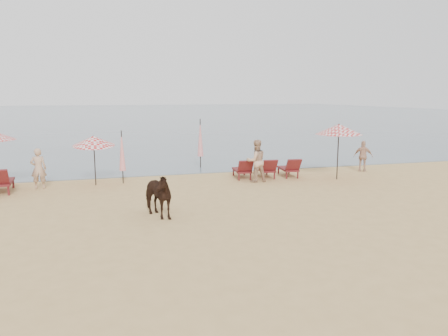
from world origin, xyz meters
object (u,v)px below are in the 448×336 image
object	(u,v)px
umbrella_closed_left	(122,151)
beachgoer_right_a	(256,161)
cow	(155,195)
umbrella_closed_right	(200,138)
lounger_cluster_right	(266,168)
beachgoer_right_b	(363,156)
beachgoer_left	(38,169)
umbrella_open_right	(339,129)
umbrella_open_left_b	(94,141)

from	to	relation	value
umbrella_closed_left	beachgoer_right_a	xyz separation A→B (m)	(5.53, -1.27, -0.47)
cow	umbrella_closed_right	bearing A→B (deg)	45.86
cow	beachgoer_right_a	xyz separation A→B (m)	(4.87, 4.30, 0.21)
lounger_cluster_right	beachgoer_right_b	xyz separation A→B (m)	(5.16, 0.26, 0.32)
umbrella_closed_left	beachgoer_right_a	bearing A→B (deg)	-12.94
beachgoer_left	umbrella_open_right	bearing A→B (deg)	171.52
cow	beachgoer_right_a	bearing A→B (deg)	19.05
umbrella_open_right	cow	distance (m)	9.48
beachgoer_right_a	lounger_cluster_right	bearing A→B (deg)	-139.98
beachgoer_left	beachgoer_right_b	size ratio (longest dim) A/B	1.09
lounger_cluster_right	umbrella_closed_left	bearing A→B (deg)	-178.96
umbrella_open_right	beachgoer_left	size ratio (longest dim) A/B	1.51
umbrella_closed_left	cow	distance (m)	5.65
umbrella_open_left_b	umbrella_open_right	size ratio (longest dim) A/B	0.87
lounger_cluster_right	beachgoer_right_a	distance (m)	1.17
lounger_cluster_right	umbrella_open_right	size ratio (longest dim) A/B	1.21
lounger_cluster_right	umbrella_open_left_b	size ratio (longest dim) A/B	1.39
cow	beachgoer_right_a	distance (m)	6.50
umbrella_open_left_b	umbrella_open_right	bearing A→B (deg)	-22.78
lounger_cluster_right	umbrella_open_left_b	world-z (taller)	umbrella_open_left_b
beachgoer_left	beachgoer_right_a	world-z (taller)	beachgoer_right_a
lounger_cluster_right	cow	xyz separation A→B (m)	(-5.64, -5.03, 0.27)
umbrella_open_left_b	umbrella_closed_left	world-z (taller)	umbrella_closed_left
beachgoer_right_a	umbrella_open_left_b	bearing A→B (deg)	-13.72
lounger_cluster_right	cow	bearing A→B (deg)	-132.35
umbrella_open_left_b	umbrella_closed_right	bearing A→B (deg)	16.36
umbrella_closed_left	cow	bearing A→B (deg)	-83.19
umbrella_closed_left	cow	world-z (taller)	umbrella_closed_left
lounger_cluster_right	beachgoer_left	bearing A→B (deg)	-176.25
umbrella_open_right	beachgoer_left	xyz separation A→B (m)	(-12.47, 1.55, -1.41)
beachgoer_right_a	umbrella_open_right	bearing A→B (deg)	169.31
umbrella_closed_right	beachgoer_left	bearing A→B (deg)	-157.16
umbrella_open_left_b	umbrella_closed_right	size ratio (longest dim) A/B	0.85
beachgoer_left	beachgoer_right_a	bearing A→B (deg)	171.54
lounger_cluster_right	beachgoer_right_a	size ratio (longest dim) A/B	1.63
beachgoer_right_a	umbrella_closed_left	bearing A→B (deg)	-16.47
umbrella_open_left_b	umbrella_open_right	xyz separation A→B (m)	(10.31, -1.65, 0.37)
umbrella_closed_left	umbrella_closed_right	bearing A→B (deg)	35.71
cow	beachgoer_left	distance (m)	6.68
umbrella_closed_left	beachgoer_left	bearing A→B (deg)	-176.93
umbrella_closed_left	beachgoer_right_b	world-z (taller)	umbrella_closed_left
lounger_cluster_right	beachgoer_left	distance (m)	9.60
beachgoer_right_a	beachgoer_left	bearing A→B (deg)	-10.62
lounger_cluster_right	umbrella_closed_right	bearing A→B (deg)	129.11
beachgoer_left	umbrella_closed_right	bearing A→B (deg)	-158.53
umbrella_open_left_b	umbrella_open_right	distance (m)	10.45
lounger_cluster_right	umbrella_open_left_b	xyz separation A→B (m)	(-7.43, 0.46, 1.42)
umbrella_open_left_b	beachgoer_right_b	bearing A→B (deg)	-14.57
umbrella_closed_right	cow	xyz separation A→B (m)	(-3.38, -8.48, -0.84)
umbrella_open_left_b	beachgoer_right_b	size ratio (longest dim) A/B	1.42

